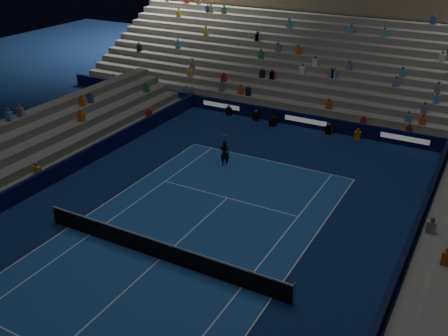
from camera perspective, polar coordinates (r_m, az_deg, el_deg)
ground at (r=23.77m, az=-7.06°, el=-9.94°), size 90.00×90.00×0.00m
court_surface at (r=23.76m, az=-7.06°, el=-9.93°), size 10.97×23.77×0.01m
sponsor_barrier_far at (r=38.25m, az=9.05°, el=5.18°), size 44.00×0.25×1.00m
sponsor_barrier_east at (r=20.46m, az=16.66°, el=-16.13°), size 0.25×37.00×1.00m
sponsor_barrier_west at (r=29.53m, az=-22.72°, el=-3.14°), size 0.25×37.00×1.00m
grandstand_main at (r=46.04m, az=13.48°, el=12.09°), size 44.00×15.20×11.20m
tennis_net at (r=23.48m, az=-7.12°, el=-8.94°), size 12.90×0.10×1.10m
tennis_player at (r=31.68m, az=0.08°, el=1.65°), size 0.66×0.50×1.64m
broadcast_camera at (r=38.32m, az=5.45°, el=5.19°), size 0.58×1.01×0.68m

